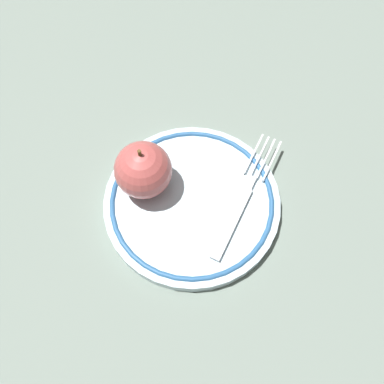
% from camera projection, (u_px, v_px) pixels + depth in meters
% --- Properties ---
extents(ground_plane, '(2.00, 2.00, 0.00)m').
position_uv_depth(ground_plane, '(186.00, 201.00, 0.52)').
color(ground_plane, slate).
extents(plate, '(0.21, 0.21, 0.02)m').
position_uv_depth(plate, '(192.00, 203.00, 0.50)').
color(plate, silver).
rests_on(plate, ground_plane).
extents(apple_red_whole, '(0.07, 0.07, 0.07)m').
position_uv_depth(apple_red_whole, '(143.00, 170.00, 0.48)').
color(apple_red_whole, '#B64F4C').
rests_on(apple_red_whole, plate).
extents(fork, '(0.17, 0.07, 0.00)m').
position_uv_depth(fork, '(243.00, 198.00, 0.50)').
color(fork, silver).
rests_on(fork, plate).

